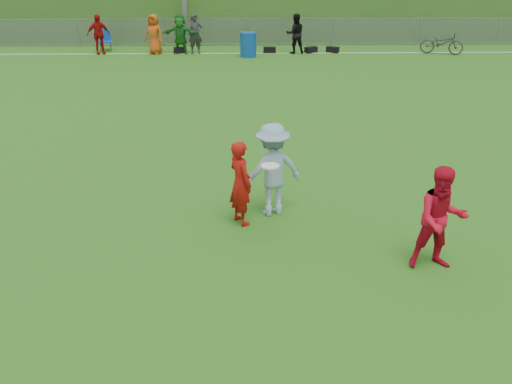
{
  "coord_description": "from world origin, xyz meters",
  "views": [
    {
      "loc": [
        -0.25,
        -7.68,
        4.64
      ],
      "look_at": [
        -0.06,
        0.5,
        1.01
      ],
      "focal_mm": 40.0,
      "sensor_mm": 36.0,
      "label": 1
    }
  ],
  "objects_px": {
    "player_red_center": "(441,219)",
    "frisbee": "(270,166)",
    "recycling_bin": "(248,45)",
    "bicycle": "(442,43)",
    "player_red_left": "(240,183)",
    "player_blue": "(272,170)"
  },
  "relations": [
    {
      "from": "player_red_center",
      "to": "frisbee",
      "type": "relative_size",
      "value": 5.57
    },
    {
      "from": "recycling_bin",
      "to": "bicycle",
      "type": "height_order",
      "value": "recycling_bin"
    },
    {
      "from": "frisbee",
      "to": "recycling_bin",
      "type": "xyz_separation_m",
      "value": [
        -0.18,
        16.61,
        -0.89
      ]
    },
    {
      "from": "player_red_center",
      "to": "bicycle",
      "type": "height_order",
      "value": "player_red_center"
    },
    {
      "from": "player_red_left",
      "to": "bicycle",
      "type": "height_order",
      "value": "player_red_left"
    },
    {
      "from": "player_blue",
      "to": "bicycle",
      "type": "distance_m",
      "value": 17.83
    },
    {
      "from": "bicycle",
      "to": "player_red_left",
      "type": "bearing_deg",
      "value": 172.66
    },
    {
      "from": "frisbee",
      "to": "bicycle",
      "type": "relative_size",
      "value": 0.16
    },
    {
      "from": "player_blue",
      "to": "bicycle",
      "type": "relative_size",
      "value": 0.94
    },
    {
      "from": "frisbee",
      "to": "bicycle",
      "type": "bearing_deg",
      "value": 63.94
    },
    {
      "from": "player_red_left",
      "to": "recycling_bin",
      "type": "relative_size",
      "value": 1.48
    },
    {
      "from": "recycling_bin",
      "to": "player_red_left",
      "type": "bearing_deg",
      "value": -91.08
    },
    {
      "from": "player_blue",
      "to": "player_red_center",
      "type": "bearing_deg",
      "value": 120.66
    },
    {
      "from": "frisbee",
      "to": "player_red_left",
      "type": "bearing_deg",
      "value": 118.99
    },
    {
      "from": "recycling_bin",
      "to": "player_red_center",
      "type": "bearing_deg",
      "value": -81.12
    },
    {
      "from": "player_red_center",
      "to": "bicycle",
      "type": "distance_m",
      "value": 18.68
    },
    {
      "from": "player_red_center",
      "to": "recycling_bin",
      "type": "xyz_separation_m",
      "value": [
        -2.71,
        17.33,
        -0.31
      ]
    },
    {
      "from": "recycling_bin",
      "to": "frisbee",
      "type": "bearing_deg",
      "value": -89.39
    },
    {
      "from": "player_red_left",
      "to": "recycling_bin",
      "type": "xyz_separation_m",
      "value": [
        0.3,
        15.76,
        -0.25
      ]
    },
    {
      "from": "player_red_center",
      "to": "frisbee",
      "type": "distance_m",
      "value": 2.7
    },
    {
      "from": "player_red_left",
      "to": "recycling_bin",
      "type": "height_order",
      "value": "player_red_left"
    },
    {
      "from": "player_red_center",
      "to": "player_blue",
      "type": "distance_m",
      "value": 3.11
    }
  ]
}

